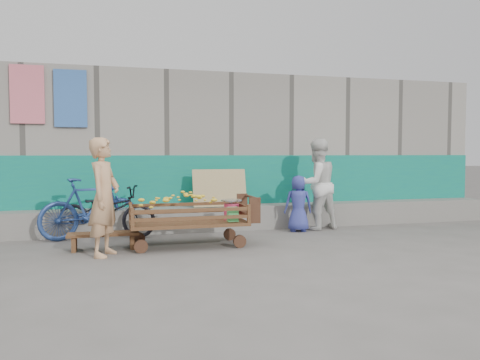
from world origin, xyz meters
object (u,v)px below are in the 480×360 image
object	(u,v)px
bicycle_dark	(106,212)
bicycle_blue	(90,208)
vendor_man	(104,197)
bench	(103,237)
banana_cart	(186,210)
child	(298,203)
woman	(317,184)

from	to	relation	value
bicycle_dark	bicycle_blue	bearing A→B (deg)	106.85
vendor_man	bicycle_dark	distance (m)	1.53
vendor_man	bench	bearing A→B (deg)	26.13
bicycle_dark	bench	bearing A→B (deg)	-164.72
banana_cart	child	world-z (taller)	child
woman	child	distance (m)	0.57
banana_cart	woman	xyz separation A→B (m)	(2.63, 0.99, 0.30)
bench	bicycle_dark	distance (m)	1.08
bicycle_dark	bicycle_blue	size ratio (longest dim) A/B	0.99
vendor_man	bicycle_blue	xyz separation A→B (m)	(-0.26, 1.48, -0.32)
bench	vendor_man	size ratio (longest dim) A/B	0.62
vendor_man	woman	world-z (taller)	woman
vendor_man	bicycle_blue	world-z (taller)	vendor_man
bench	vendor_man	distance (m)	0.77
bicycle_dark	woman	bearing A→B (deg)	-75.02
bicycle_dark	bicycle_blue	distance (m)	0.27
banana_cart	bench	size ratio (longest dim) A/B	1.87
woman	vendor_man	bearing A→B (deg)	7.43
bench	bicycle_dark	xyz separation A→B (m)	(0.03, 1.05, 0.26)
bench	bicycle_dark	size ratio (longest dim) A/B	0.61
vendor_man	bicycle_blue	bearing A→B (deg)	32.27
woman	bench	bearing A→B (deg)	1.34
banana_cart	child	distance (m)	2.35
bicycle_dark	bicycle_blue	xyz separation A→B (m)	(-0.26, 0.00, 0.07)
child	bicycle_dark	size ratio (longest dim) A/B	0.61
child	vendor_man	bearing A→B (deg)	30.86
bench	banana_cart	bearing A→B (deg)	-3.12
vendor_man	woman	size ratio (longest dim) A/B	0.97
banana_cart	child	size ratio (longest dim) A/B	1.86
bench	child	world-z (taller)	child
woman	banana_cart	bearing A→B (deg)	8.52
vendor_man	child	world-z (taller)	vendor_man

